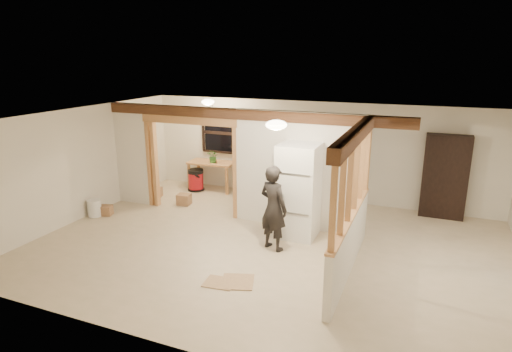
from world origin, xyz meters
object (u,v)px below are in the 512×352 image
at_px(refrigerator, 298,191).
at_px(shop_vac, 196,180).
at_px(woman, 273,208).
at_px(work_table, 212,176).
at_px(bookshelf, 445,177).

height_order(refrigerator, shop_vac, refrigerator).
relative_size(woman, work_table, 1.31).
xyz_separation_m(work_table, bookshelf, (5.86, 0.13, 0.56)).
distance_m(refrigerator, woman, 0.84).
bearing_deg(bookshelf, woman, -134.47).
relative_size(refrigerator, work_table, 1.53).
height_order(refrigerator, work_table, refrigerator).
bearing_deg(refrigerator, work_table, 145.53).
bearing_deg(woman, work_table, -24.44).
height_order(work_table, bookshelf, bookshelf).
relative_size(refrigerator, shop_vac, 3.18).
relative_size(work_table, shop_vac, 2.08).
bearing_deg(woman, shop_vac, -18.44).
relative_size(refrigerator, bookshelf, 1.00).
xyz_separation_m(woman, bookshelf, (3.00, 3.06, 0.13)).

